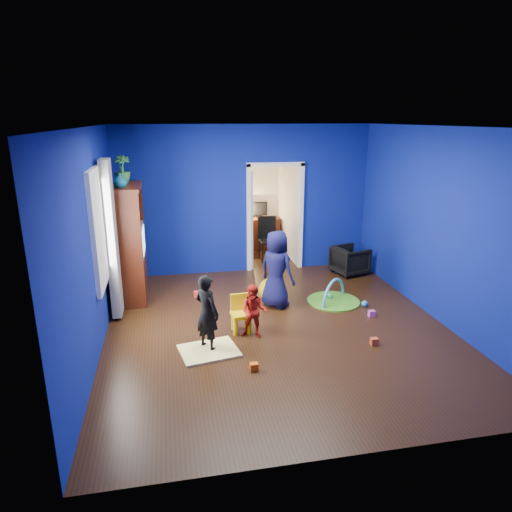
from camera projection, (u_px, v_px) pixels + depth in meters
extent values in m
cube|color=black|center=(277.00, 328.00, 6.82)|extent=(5.00, 5.50, 0.01)
cube|color=white|center=(281.00, 127.00, 5.97)|extent=(5.00, 5.50, 0.01)
cube|color=navy|center=(245.00, 200.00, 8.98)|extent=(5.00, 0.02, 2.90)
cube|color=navy|center=(358.00, 313.00, 3.81)|extent=(5.00, 0.02, 2.90)
cube|color=navy|center=(93.00, 243.00, 5.93)|extent=(0.02, 5.50, 2.90)
cube|color=navy|center=(440.00, 226.00, 6.86)|extent=(0.02, 5.50, 2.90)
imported|color=black|center=(350.00, 260.00, 9.10)|extent=(0.76, 0.75, 0.56)
imported|color=black|center=(207.00, 313.00, 6.06)|extent=(0.44, 0.46, 1.06)
imported|color=#0E1233|center=(276.00, 269.00, 7.43)|extent=(0.72, 0.75, 1.29)
imported|color=#AC1223|center=(254.00, 311.00, 6.43)|extent=(0.46, 0.41, 0.79)
imported|color=#0D5B68|center=(120.00, 180.00, 7.10)|extent=(0.24, 0.24, 0.23)
imported|color=#308536|center=(122.00, 169.00, 7.55)|extent=(0.29, 0.29, 0.46)
cube|color=#381409|center=(127.00, 243.00, 7.70)|extent=(0.58, 1.14, 1.96)
cube|color=silver|center=(129.00, 241.00, 7.70)|extent=(0.46, 0.70, 0.54)
cube|color=#F2E07A|center=(209.00, 351.00, 6.12)|extent=(0.85, 0.73, 0.03)
sphere|color=yellow|center=(270.00, 290.00, 7.79)|extent=(0.39, 0.39, 0.39)
cube|color=yellow|center=(241.00, 316.00, 6.63)|extent=(0.30, 0.30, 0.50)
cylinder|color=green|center=(333.00, 301.00, 7.78)|extent=(0.89, 0.89, 0.02)
torus|color=#3F8CD8|center=(333.00, 301.00, 7.77)|extent=(0.61, 0.59, 0.80)
cube|color=white|center=(97.00, 229.00, 6.23)|extent=(0.03, 0.95, 1.55)
cube|color=slate|center=(112.00, 240.00, 6.86)|extent=(0.14, 0.42, 2.40)
cube|color=white|center=(275.00, 219.00, 9.20)|extent=(1.16, 0.10, 2.10)
cube|color=#3D140A|center=(260.00, 233.00, 10.82)|extent=(0.88, 0.44, 0.75)
cube|color=black|center=(259.00, 209.00, 10.76)|extent=(0.40, 0.05, 0.32)
sphere|color=#FFD88C|center=(248.00, 210.00, 10.66)|extent=(0.14, 0.14, 0.14)
cube|color=black|center=(269.00, 240.00, 9.89)|extent=(0.40, 0.40, 0.92)
cube|color=white|center=(259.00, 163.00, 10.44)|extent=(0.88, 0.24, 0.04)
cube|color=#D54923|center=(374.00, 341.00, 6.30)|extent=(0.10, 0.08, 0.10)
sphere|color=blue|center=(365.00, 304.00, 7.57)|extent=(0.11, 0.11, 0.11)
cube|color=#EF580C|center=(254.00, 367.00, 5.66)|extent=(0.10, 0.08, 0.10)
sphere|color=green|center=(330.00, 296.00, 7.89)|extent=(0.11, 0.11, 0.11)
cube|color=#C64AB0|center=(372.00, 314.00, 7.19)|extent=(0.10, 0.08, 0.10)
cube|color=#F83029|center=(197.00, 294.00, 7.99)|extent=(0.10, 0.08, 0.10)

